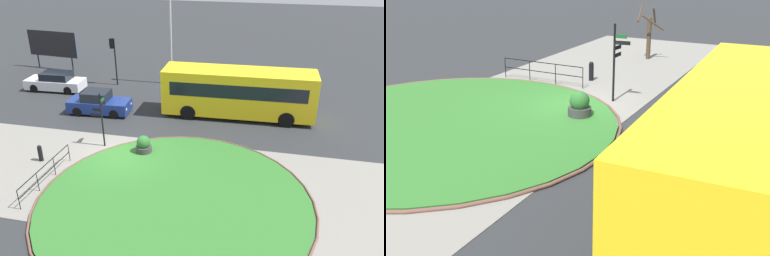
% 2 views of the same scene
% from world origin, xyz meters
% --- Properties ---
extents(ground, '(120.00, 120.00, 0.00)m').
position_xyz_m(ground, '(0.00, 0.00, 0.00)').
color(ground, '#282B2D').
extents(sidewalk_paving, '(32.00, 8.31, 0.02)m').
position_xyz_m(sidewalk_paving, '(0.00, -1.84, 0.01)').
color(sidewalk_paving, gray).
rests_on(sidewalk_paving, ground).
extents(grass_island, '(12.26, 12.26, 0.10)m').
position_xyz_m(grass_island, '(3.98, -3.24, 0.05)').
color(grass_island, '#2D6B28').
rests_on(grass_island, ground).
extents(grass_kerb_ring, '(12.57, 12.57, 0.11)m').
position_xyz_m(grass_kerb_ring, '(3.98, -3.24, 0.06)').
color(grass_kerb_ring, brown).
rests_on(grass_kerb_ring, ground).
extents(signpost_directional, '(0.69, 0.68, 3.21)m').
position_xyz_m(signpost_directional, '(-1.33, 1.00, 1.82)').
color(signpost_directional, black).
rests_on(signpost_directional, ground).
extents(bollard_foreground, '(0.24, 0.24, 0.93)m').
position_xyz_m(bollard_foreground, '(-3.88, -1.34, 0.48)').
color(bollard_foreground, black).
rests_on(bollard_foreground, ground).
extents(railing_grass_edge, '(0.08, 4.33, 1.00)m').
position_xyz_m(railing_grass_edge, '(-2.40, -3.17, 0.66)').
color(railing_grass_edge, black).
rests_on(railing_grass_edge, ground).
extents(bus_yellow, '(9.88, 2.84, 3.15)m').
position_xyz_m(bus_yellow, '(5.60, 6.86, 1.69)').
color(bus_yellow, yellow).
rests_on(bus_yellow, ground).
extents(car_near_lane, '(4.20, 1.94, 1.56)m').
position_xyz_m(car_near_lane, '(-3.59, 5.33, 0.70)').
color(car_near_lane, navy).
rests_on(car_near_lane, ground).
extents(car_far_lane, '(4.55, 1.95, 1.45)m').
position_xyz_m(car_far_lane, '(-8.81, 8.77, 0.68)').
color(car_far_lane, silver).
rests_on(car_far_lane, ground).
extents(traffic_light_near, '(0.49, 0.27, 3.76)m').
position_xyz_m(traffic_light_near, '(-4.79, 10.99, 2.76)').
color(traffic_light_near, black).
rests_on(traffic_light_near, ground).
extents(lamppost_tall, '(0.32, 0.32, 7.97)m').
position_xyz_m(lamppost_tall, '(-0.40, 12.22, 4.28)').
color(lamppost_tall, '#B7B7BC').
rests_on(lamppost_tall, ground).
extents(billboard_left, '(4.86, 0.55, 3.43)m').
position_xyz_m(billboard_left, '(-11.82, 13.85, 2.26)').
color(billboard_left, black).
rests_on(billboard_left, ground).
extents(planter_near_signpost, '(0.88, 0.88, 1.04)m').
position_xyz_m(planter_near_signpost, '(1.17, 0.68, 0.47)').
color(planter_near_signpost, '#383838').
rests_on(planter_near_signpost, ground).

